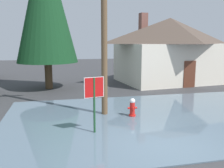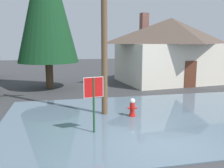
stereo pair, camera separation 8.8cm
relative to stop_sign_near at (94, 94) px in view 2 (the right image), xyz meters
The scene contains 6 objects.
ground_plane 3.12m from the stop_sign_near, 38.35° to the right, with size 80.00×80.00×0.10m, color #38383A.
flood_puddle 3.58m from the stop_sign_near, 23.62° to the left, with size 13.46×8.56×0.04m, color slate.
stop_sign_near is the anchor object (origin of this frame).
fire_hydrant 2.83m from the stop_sign_near, 39.65° to the left, with size 0.44×0.38×0.88m.
utility_pole 4.21m from the stop_sign_near, 70.11° to the left, with size 1.60×0.28×9.61m.
house 13.28m from the stop_sign_near, 52.91° to the left, with size 9.21×7.13×5.74m.
Camera 2 is at (-3.30, -7.15, 3.46)m, focal length 39.48 mm.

